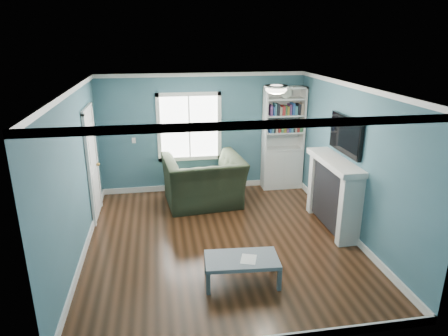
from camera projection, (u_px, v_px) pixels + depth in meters
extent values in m
plane|color=black|center=(221.00, 240.00, 6.85)|extent=(5.00, 5.00, 0.00)
plane|color=#365F6B|center=(203.00, 133.00, 8.77)|extent=(4.50, 0.00, 4.50)
plane|color=#365F6B|center=(259.00, 246.00, 4.10)|extent=(4.50, 0.00, 4.50)
plane|color=#365F6B|center=(76.00, 177.00, 6.08)|extent=(0.00, 5.00, 5.00)
plane|color=#365F6B|center=(351.00, 162.00, 6.79)|extent=(0.00, 5.00, 5.00)
plane|color=white|center=(221.00, 87.00, 6.02)|extent=(5.00, 5.00, 0.00)
cube|color=white|center=(204.00, 186.00, 9.15)|extent=(4.50, 0.03, 0.12)
cube|color=white|center=(86.00, 248.00, 6.48)|extent=(0.03, 5.00, 0.12)
cube|color=white|center=(344.00, 227.00, 7.18)|extent=(0.03, 5.00, 0.12)
cube|color=white|center=(202.00, 75.00, 8.35)|extent=(4.50, 0.04, 0.08)
cube|color=white|center=(263.00, 125.00, 3.72)|extent=(4.50, 0.04, 0.08)
cube|color=white|center=(67.00, 94.00, 5.69)|extent=(0.04, 5.00, 0.08)
cube|color=white|center=(358.00, 87.00, 6.38)|extent=(0.04, 5.00, 0.08)
cube|color=white|center=(189.00, 127.00, 8.67)|extent=(1.24, 0.01, 1.34)
cube|color=white|center=(159.00, 128.00, 8.56)|extent=(0.08, 0.06, 1.50)
cube|color=white|center=(219.00, 126.00, 8.76)|extent=(0.08, 0.06, 1.50)
cube|color=white|center=(190.00, 158.00, 8.89)|extent=(1.40, 0.06, 0.08)
cube|color=white|center=(188.00, 94.00, 8.43)|extent=(1.40, 0.06, 0.08)
cube|color=white|center=(189.00, 127.00, 8.66)|extent=(1.24, 0.03, 0.03)
cube|color=white|center=(189.00, 127.00, 8.66)|extent=(0.03, 0.03, 1.34)
cube|color=silver|center=(282.00, 168.00, 9.13)|extent=(0.90, 0.35, 0.90)
cube|color=silver|center=(265.00, 119.00, 8.70)|extent=(0.04, 0.35, 1.40)
cube|color=silver|center=(303.00, 118.00, 8.83)|extent=(0.04, 0.35, 1.40)
cube|color=silver|center=(282.00, 117.00, 8.92)|extent=(0.90, 0.02, 1.40)
cube|color=silver|center=(285.00, 87.00, 8.55)|extent=(0.90, 0.35, 0.04)
cube|color=silver|center=(282.00, 149.00, 8.98)|extent=(0.84, 0.33, 0.03)
cube|color=silver|center=(283.00, 132.00, 8.86)|extent=(0.84, 0.33, 0.03)
cube|color=silver|center=(284.00, 115.00, 8.74)|extent=(0.84, 0.33, 0.03)
cube|color=silver|center=(285.00, 99.00, 8.62)|extent=(0.84, 0.33, 0.03)
cube|color=#264C8C|center=(284.00, 127.00, 8.80)|extent=(0.70, 0.25, 0.22)
cube|color=teal|center=(285.00, 110.00, 8.68)|extent=(0.70, 0.25, 0.22)
cylinder|color=beige|center=(286.00, 92.00, 8.53)|extent=(0.26, 0.06, 0.26)
cube|color=black|center=(334.00, 196.00, 7.17)|extent=(0.30, 1.20, 1.10)
cube|color=black|center=(332.00, 206.00, 7.23)|extent=(0.22, 0.65, 0.70)
cube|color=silver|center=(350.00, 212.00, 6.54)|extent=(0.36, 0.16, 1.20)
cube|color=silver|center=(318.00, 183.00, 7.80)|extent=(0.36, 0.16, 1.20)
cube|color=silver|center=(335.00, 162.00, 6.96)|extent=(0.44, 1.58, 0.10)
cube|color=black|center=(346.00, 135.00, 6.83)|extent=(0.06, 1.10, 0.65)
cube|color=silver|center=(92.00, 165.00, 7.48)|extent=(0.04, 0.80, 2.05)
cube|color=white|center=(89.00, 173.00, 7.06)|extent=(0.05, 0.08, 2.13)
cube|color=white|center=(96.00, 158.00, 7.91)|extent=(0.05, 0.08, 2.13)
cube|color=white|center=(87.00, 109.00, 7.15)|extent=(0.05, 0.98, 0.08)
sphere|color=#BF8C3F|center=(98.00, 164.00, 7.80)|extent=(0.07, 0.07, 0.07)
ellipsoid|color=white|center=(276.00, 89.00, 6.28)|extent=(0.34, 0.34, 0.15)
cylinder|color=white|center=(276.00, 86.00, 6.26)|extent=(0.38, 0.38, 0.03)
cube|color=white|center=(134.00, 140.00, 8.56)|extent=(0.08, 0.01, 0.12)
imported|color=black|center=(203.00, 173.00, 8.11)|extent=(1.64, 1.16, 1.35)
cube|color=#475156|center=(208.00, 284.00, 5.39)|extent=(0.06, 0.06, 0.32)
cube|color=#475156|center=(279.00, 280.00, 5.48)|extent=(0.06, 0.06, 0.32)
cube|color=#475156|center=(206.00, 263.00, 5.87)|extent=(0.06, 0.06, 0.32)
cube|color=#475156|center=(272.00, 260.00, 5.95)|extent=(0.06, 0.06, 0.32)
cube|color=#4E5D65|center=(242.00, 260.00, 5.61)|extent=(1.07, 0.64, 0.06)
cube|color=white|center=(249.00, 259.00, 5.57)|extent=(0.29, 0.32, 0.00)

